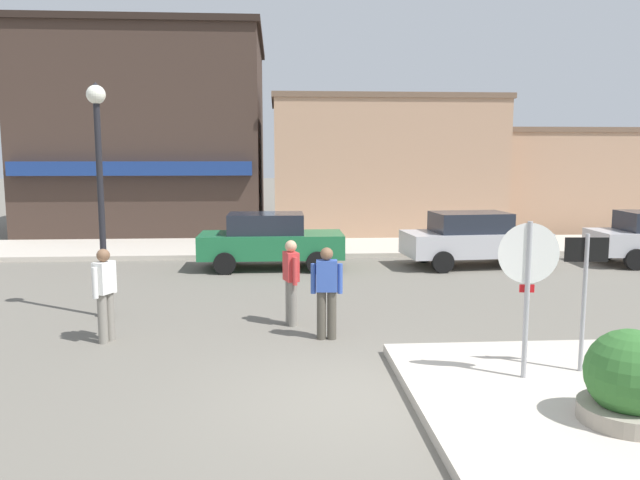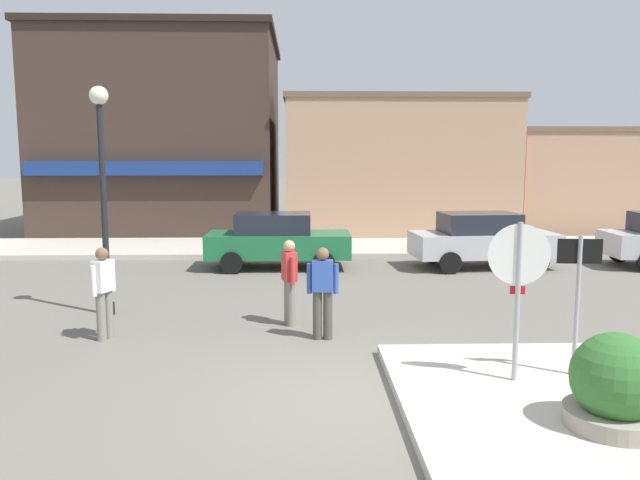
% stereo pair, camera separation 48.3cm
% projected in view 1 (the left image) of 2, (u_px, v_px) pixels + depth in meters
% --- Properties ---
extents(ground_plane, '(160.00, 160.00, 0.00)m').
position_uv_depth(ground_plane, '(359.00, 400.00, 8.14)').
color(ground_plane, '#6B665B').
extents(kerb_far, '(80.00, 4.00, 0.15)m').
position_uv_depth(kerb_far, '(308.00, 247.00, 21.19)').
color(kerb_far, beige).
rests_on(kerb_far, ground).
extents(stop_sign, '(0.82, 0.10, 2.30)m').
position_uv_depth(stop_sign, '(527.00, 279.00, 8.37)').
color(stop_sign, '#9E9EA3').
rests_on(stop_sign, ground).
extents(one_way_sign, '(0.60, 0.08, 2.10)m').
position_uv_depth(one_way_sign, '(584.00, 289.00, 8.65)').
color(one_way_sign, '#9E9EA3').
rests_on(one_way_sign, ground).
extents(planter, '(1.10, 1.10, 1.23)m').
position_uv_depth(planter, '(629.00, 387.00, 7.07)').
color(planter, gray).
rests_on(planter, ground).
extents(lamp_post, '(0.36, 0.36, 4.54)m').
position_uv_depth(lamp_post, '(99.00, 166.00, 11.95)').
color(lamp_post, black).
rests_on(lamp_post, ground).
extents(parked_car_nearest, '(4.01, 1.89, 1.56)m').
position_uv_depth(parked_car_nearest, '(270.00, 240.00, 17.50)').
color(parked_car_nearest, '#1E6B3D').
rests_on(parked_car_nearest, ground).
extents(parked_car_second, '(4.13, 2.13, 1.56)m').
position_uv_depth(parked_car_second, '(473.00, 238.00, 17.82)').
color(parked_car_second, '#B7B7BC').
rests_on(parked_car_second, ground).
extents(pedestrian_crossing_near, '(0.56, 0.25, 1.61)m').
position_uv_depth(pedestrian_crossing_near, '(327.00, 290.00, 10.72)').
color(pedestrian_crossing_near, '#4C473D').
rests_on(pedestrian_crossing_near, ground).
extents(pedestrian_crossing_far, '(0.35, 0.54, 1.61)m').
position_uv_depth(pedestrian_crossing_far, '(105.00, 292.00, 10.56)').
color(pedestrian_crossing_far, gray).
rests_on(pedestrian_crossing_far, ground).
extents(pedestrian_kerb_side, '(0.31, 0.55, 1.61)m').
position_uv_depth(pedestrian_kerb_side, '(291.00, 280.00, 11.62)').
color(pedestrian_kerb_side, gray).
rests_on(pedestrian_kerb_side, ground).
extents(building_corner_shop, '(9.29, 9.39, 8.09)m').
position_uv_depth(building_corner_shop, '(155.00, 134.00, 26.59)').
color(building_corner_shop, '#3D2D26').
rests_on(building_corner_shop, ground).
extents(building_storefront_left_near, '(8.89, 5.92, 5.43)m').
position_uv_depth(building_storefront_left_near, '(381.00, 166.00, 25.53)').
color(building_storefront_left_near, tan).
rests_on(building_storefront_left_near, ground).
extents(building_storefront_left_mid, '(8.37, 5.66, 4.26)m').
position_uv_depth(building_storefront_left_mid, '(579.00, 179.00, 27.17)').
color(building_storefront_left_mid, tan).
rests_on(building_storefront_left_mid, ground).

